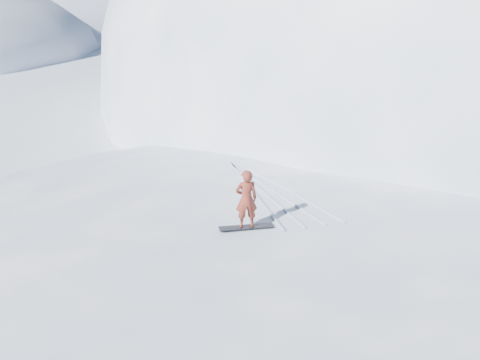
% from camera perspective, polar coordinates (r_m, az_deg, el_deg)
% --- Properties ---
extents(ground, '(400.00, 400.00, 0.00)m').
position_cam_1_polar(ground, '(15.86, 10.25, -15.25)').
color(ground, white).
rests_on(ground, ground).
extents(near_ridge, '(36.00, 28.00, 4.80)m').
position_cam_1_polar(near_ridge, '(18.50, 10.01, -9.39)').
color(near_ridge, white).
rests_on(near_ridge, ground).
extents(peak_shoulder, '(28.00, 24.00, 18.00)m').
position_cam_1_polar(peak_shoulder, '(36.34, 14.39, 5.90)').
color(peak_shoulder, white).
rests_on(peak_shoulder, ground).
extents(wind_bumps, '(16.00, 14.40, 1.00)m').
position_cam_1_polar(wind_bumps, '(17.35, 6.06, -11.44)').
color(wind_bumps, white).
rests_on(wind_bumps, ground).
extents(snowboard, '(1.60, 0.32, 0.03)m').
position_cam_1_polar(snowboard, '(15.64, 0.66, -5.04)').
color(snowboard, black).
rests_on(snowboard, near_ridge).
extents(snowboarder, '(0.65, 0.43, 1.76)m').
position_cam_1_polar(snowboarder, '(15.26, 0.67, -2.05)').
color(snowboarder, maroon).
rests_on(snowboarder, snowboard).
extents(board_tracks, '(2.58, 5.98, 0.04)m').
position_cam_1_polar(board_tracks, '(18.18, 3.13, -1.09)').
color(board_tracks, silver).
rests_on(board_tracks, ground).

